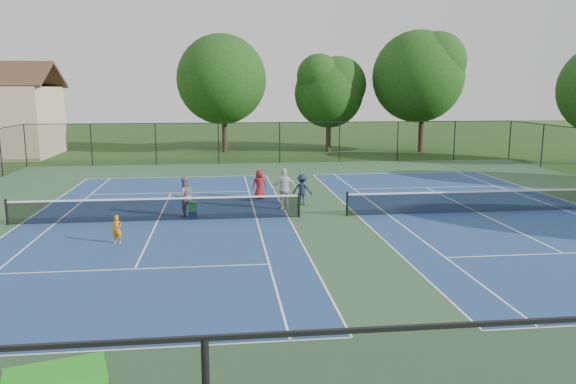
{
  "coord_description": "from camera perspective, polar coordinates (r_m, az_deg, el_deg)",
  "views": [
    {
      "loc": [
        -4.29,
        -23.25,
        5.42
      ],
      "look_at": [
        -1.65,
        -1.0,
        1.3
      ],
      "focal_mm": 35.0,
      "sensor_mm": 36.0,
      "label": 1
    }
  ],
  "objects": [
    {
      "name": "court_pad",
      "position": [
        24.25,
        3.59,
        -2.5
      ],
      "size": [
        36.0,
        36.0,
        0.01
      ],
      "primitive_type": "cube",
      "color": "#2D502D",
      "rests_on": "ground"
    },
    {
      "name": "bystander_a",
      "position": [
        25.47,
        -0.35,
        0.32
      ],
      "size": [
        1.15,
        0.55,
        1.9
      ],
      "primitive_type": "imported",
      "rotation": [
        0.0,
        0.0,
        3.22
      ],
      "color": "silver",
      "rests_on": "ground"
    },
    {
      "name": "green_tarp",
      "position": [
        11.97,
        -22.59,
        -16.85
      ],
      "size": [
        2.04,
        1.48,
        0.17
      ],
      "primitive_type": "cube",
      "rotation": [
        0.0,
        0.0,
        0.28
      ],
      "color": "#179D16",
      "rests_on": "ground"
    },
    {
      "name": "bystander_c",
      "position": [
        27.99,
        -2.92,
        0.77
      ],
      "size": [
        0.77,
        0.56,
        1.47
      ],
      "primitive_type": "imported",
      "rotation": [
        0.0,
        0.0,
        3.27
      ],
      "color": "maroon",
      "rests_on": "ground"
    },
    {
      "name": "tree_back_d",
      "position": [
        50.33,
        13.6,
        11.74
      ],
      "size": [
        7.8,
        7.8,
        10.37
      ],
      "color": "#2D2116",
      "rests_on": "ground"
    },
    {
      "name": "child_player",
      "position": [
        20.84,
        -16.98,
        -3.66
      ],
      "size": [
        0.42,
        0.33,
        1.03
      ],
      "primitive_type": "imported",
      "rotation": [
        0.0,
        0.0,
        -0.23
      ],
      "color": "orange",
      "rests_on": "ground"
    },
    {
      "name": "perimeter_fence",
      "position": [
        23.95,
        3.63,
        1.23
      ],
      "size": [
        36.08,
        36.08,
        3.02
      ],
      "color": "black",
      "rests_on": "ground"
    },
    {
      "name": "ground",
      "position": [
        24.25,
        3.59,
        -2.51
      ],
      "size": [
        140.0,
        140.0,
        0.0
      ],
      "primitive_type": "plane",
      "color": "#234716",
      "rests_on": "ground"
    },
    {
      "name": "tree_back_c",
      "position": [
        49.13,
        4.19,
        10.47
      ],
      "size": [
        6.0,
        6.0,
        8.4
      ],
      "color": "#2D2116",
      "rests_on": "ground"
    },
    {
      "name": "tennis_court_left",
      "position": [
        24.0,
        -13.1,
        -2.67
      ],
      "size": [
        12.0,
        23.83,
        1.07
      ],
      "color": "navy",
      "rests_on": "ground"
    },
    {
      "name": "tennis_court_right",
      "position": [
        26.39,
        18.73,
        -1.78
      ],
      "size": [
        12.0,
        23.83,
        1.07
      ],
      "color": "navy",
      "rests_on": "ground"
    },
    {
      "name": "ball_hopper",
      "position": [
        24.19,
        -9.67,
        -1.46
      ],
      "size": [
        0.35,
        0.3,
        0.4
      ],
      "primitive_type": "cube",
      "rotation": [
        0.0,
        0.0,
        0.1
      ],
      "color": "green",
      "rests_on": "ball_crate"
    },
    {
      "name": "instructor",
      "position": [
        24.53,
        -10.49,
        -0.43
      ],
      "size": [
        1.04,
        0.93,
        1.75
      ],
      "primitive_type": "imported",
      "rotation": [
        0.0,
        0.0,
        3.52
      ],
      "color": "gray",
      "rests_on": "ground"
    },
    {
      "name": "ball_crate",
      "position": [
        24.26,
        -9.64,
        -2.27
      ],
      "size": [
        0.37,
        0.32,
        0.3
      ],
      "primitive_type": "cube",
      "rotation": [
        0.0,
        0.0,
        0.1
      ],
      "color": "navy",
      "rests_on": "ground"
    },
    {
      "name": "bystander_b",
      "position": [
        26.55,
        1.45,
        0.26
      ],
      "size": [
        1.09,
        0.86,
        1.47
      ],
      "primitive_type": "imported",
      "rotation": [
        0.0,
        0.0,
        2.76
      ],
      "color": "#1A233B",
      "rests_on": "ground"
    },
    {
      "name": "tree_back_b",
      "position": [
        49.26,
        -6.58,
        11.73
      ],
      "size": [
        7.6,
        7.6,
        10.03
      ],
      "color": "#2D2116",
      "rests_on": "ground"
    }
  ]
}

